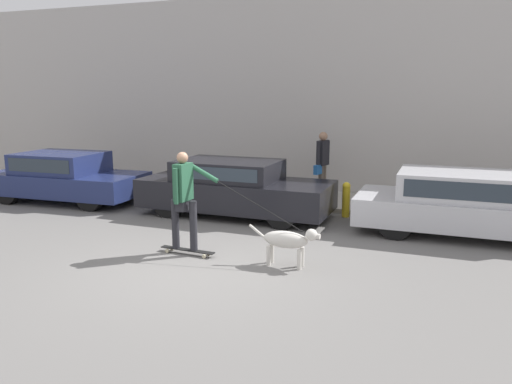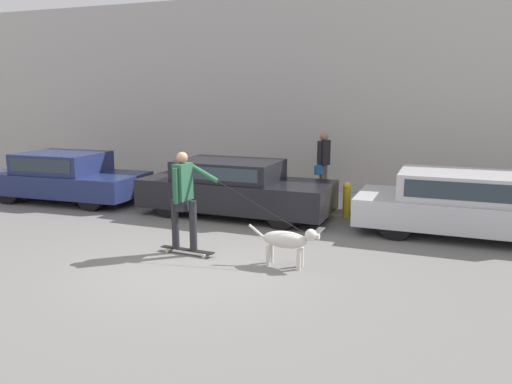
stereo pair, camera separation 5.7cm
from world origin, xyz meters
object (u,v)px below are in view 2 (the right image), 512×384
at_px(dog, 288,241).
at_px(skateboarder, 184,197).
at_px(fire_hydrant, 347,199).
at_px(parked_car_0, 67,177).
at_px(pedestrian_with_bag, 323,161).
at_px(parked_car_2, 470,205).
at_px(parked_car_1, 234,189).

distance_m(dog, skateboarder, 1.91).
distance_m(skateboarder, fire_hydrant, 4.19).
distance_m(parked_car_0, pedestrian_with_bag, 6.52).
xyz_separation_m(parked_car_0, fire_hydrant, (7.01, 0.71, -0.20)).
bearing_deg(pedestrian_with_bag, parked_car_0, 33.91).
bearing_deg(dog, parked_car_2, 48.29).
bearing_deg(parked_car_2, pedestrian_with_bag, 149.91).
relative_size(parked_car_2, pedestrian_with_bag, 2.62).
xyz_separation_m(parked_car_2, fire_hydrant, (-2.48, 0.71, -0.20)).
height_order(parked_car_2, skateboarder, skateboarder).
xyz_separation_m(parked_car_1, parked_car_2, (4.87, -0.00, -0.00)).
xyz_separation_m(pedestrian_with_bag, fire_hydrant, (0.83, -1.31, -0.63)).
distance_m(dog, pedestrian_with_bag, 4.95).
relative_size(parked_car_2, skateboarder, 1.63).
distance_m(parked_car_1, parked_car_2, 4.87).
height_order(parked_car_0, pedestrian_with_bag, pedestrian_with_bag).
relative_size(parked_car_0, parked_car_2, 0.90).
bearing_deg(dog, pedestrian_with_bag, 98.69).
relative_size(parked_car_0, dog, 3.33).
xyz_separation_m(parked_car_0, parked_car_2, (9.49, 0.00, 0.01)).
xyz_separation_m(parked_car_0, pedestrian_with_bag, (6.18, 2.03, 0.43)).
height_order(parked_car_2, fire_hydrant, parked_car_2).
relative_size(parked_car_2, dog, 3.69).
height_order(parked_car_2, pedestrian_with_bag, pedestrian_with_bag).
relative_size(parked_car_1, fire_hydrant, 5.51).
bearing_deg(pedestrian_with_bag, fire_hydrant, 138.17).
relative_size(parked_car_0, parked_car_1, 0.91).
distance_m(parked_car_0, fire_hydrant, 7.05).
bearing_deg(parked_car_2, parked_car_1, -178.64).
bearing_deg(dog, parked_car_1, 128.72).
xyz_separation_m(skateboarder, pedestrian_with_bag, (1.30, 4.87, 0.04)).
height_order(pedestrian_with_bag, fire_hydrant, pedestrian_with_bag).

